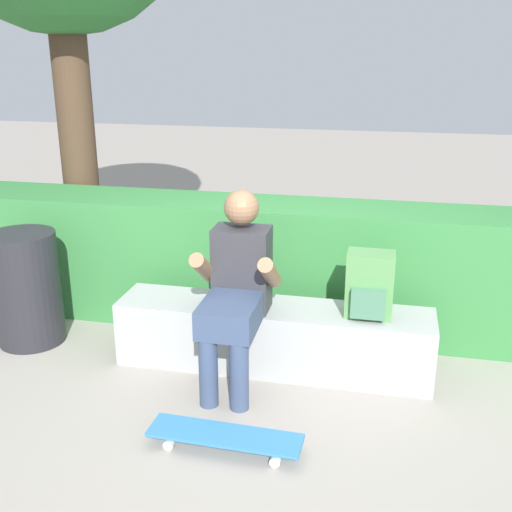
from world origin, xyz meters
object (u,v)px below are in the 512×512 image
backpack_on_bench (370,286)px  trash_bin (27,288)px  bench_main (273,337)px  skateboard_near_person (225,436)px  person_skater (236,286)px

backpack_on_bench → trash_bin: size_ratio=0.51×
bench_main → skateboard_near_person: bearing=-95.0°
person_skater → trash_bin: (-1.54, 0.21, -0.23)m
person_skater → bench_main: bearing=47.5°
skateboard_near_person → bench_main: bearing=85.0°
bench_main → backpack_on_bench: 0.71m
bench_main → backpack_on_bench: bearing=-0.9°
person_skater → backpack_on_bench: (0.77, 0.19, -0.01)m
person_skater → backpack_on_bench: 0.79m
bench_main → trash_bin: size_ratio=2.53×
person_skater → skateboard_near_person: bearing=-81.3°
skateboard_near_person → backpack_on_bench: (0.66, 0.89, 0.54)m
skateboard_near_person → trash_bin: bearing=150.9°
bench_main → trash_bin: bearing=179.6°
person_skater → trash_bin: person_skater is taller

